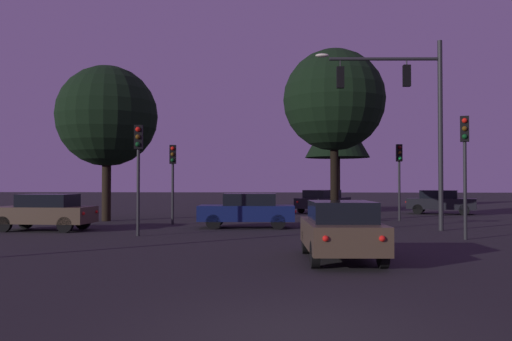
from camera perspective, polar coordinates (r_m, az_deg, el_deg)
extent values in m
plane|color=black|center=(31.78, 3.67, -4.89)|extent=(168.00, 168.00, 0.00)
cylinder|color=#232326|center=(24.13, 18.69, 3.51)|extent=(0.20, 0.20, 7.97)
cylinder|color=#232326|center=(23.99, 13.26, 11.26)|extent=(4.64, 0.39, 0.14)
ellipsoid|color=#F4EACC|center=(23.59, 6.91, 11.83)|extent=(0.56, 0.28, 0.16)
cylinder|color=#232326|center=(24.18, 15.45, 10.86)|extent=(0.05, 0.05, 0.26)
cube|color=black|center=(24.07, 15.46, 9.51)|extent=(0.31, 0.26, 0.90)
sphere|color=#4C0A0A|center=(24.25, 15.37, 10.10)|extent=(0.18, 0.18, 0.18)
sphere|color=#56380C|center=(24.20, 15.37, 9.45)|extent=(0.18, 0.18, 0.18)
sphere|color=#1EE04C|center=(24.15, 15.37, 8.79)|extent=(0.18, 0.18, 0.18)
cylinder|color=#232326|center=(23.62, 8.79, 11.04)|extent=(0.05, 0.05, 0.33)
cube|color=black|center=(23.49, 8.79, 9.57)|extent=(0.31, 0.26, 0.90)
sphere|color=#4C0A0A|center=(23.69, 8.74, 10.17)|extent=(0.18, 0.18, 0.18)
sphere|color=#56380C|center=(23.63, 8.74, 9.51)|extent=(0.18, 0.18, 0.18)
sphere|color=#1EE04C|center=(23.58, 8.75, 8.84)|extent=(0.18, 0.18, 0.18)
cylinder|color=#232326|center=(26.40, -8.69, -2.46)|extent=(0.12, 0.12, 2.90)
cube|color=black|center=(26.43, -8.67, 1.67)|extent=(0.32, 0.27, 0.90)
sphere|color=red|center=(26.30, -8.71, 2.30)|extent=(0.18, 0.18, 0.18)
sphere|color=#56380C|center=(26.29, -8.71, 1.69)|extent=(0.18, 0.18, 0.18)
sphere|color=#0C4219|center=(26.28, -8.71, 1.08)|extent=(0.18, 0.18, 0.18)
cylinder|color=#232326|center=(20.52, 20.98, -1.97)|extent=(0.12, 0.12, 3.44)
cube|color=black|center=(20.60, 20.93, 4.08)|extent=(0.36, 0.32, 0.90)
sphere|color=red|center=(20.49, 20.93, 4.89)|extent=(0.18, 0.18, 0.18)
sphere|color=#56380C|center=(20.47, 20.94, 4.11)|extent=(0.18, 0.18, 0.18)
sphere|color=#0C4219|center=(20.44, 20.94, 3.33)|extent=(0.18, 0.18, 0.18)
cylinder|color=#232326|center=(20.94, -12.19, -2.25)|extent=(0.12, 0.12, 3.26)
cube|color=black|center=(21.01, -12.16, 3.43)|extent=(0.32, 0.26, 0.90)
sphere|color=red|center=(20.90, -12.23, 4.22)|extent=(0.18, 0.18, 0.18)
sphere|color=#56380C|center=(20.87, -12.23, 3.46)|extent=(0.18, 0.18, 0.18)
sphere|color=#0C4219|center=(20.85, -12.24, 2.69)|extent=(0.18, 0.18, 0.18)
cylinder|color=#232326|center=(29.55, 14.73, -2.10)|extent=(0.12, 0.12, 3.11)
cube|color=black|center=(29.58, 14.71, 1.79)|extent=(0.30, 0.24, 0.90)
sphere|color=#4C0A0A|center=(29.46, 14.76, 2.35)|extent=(0.18, 0.18, 0.18)
sphere|color=#56380C|center=(29.45, 14.77, 1.80)|extent=(0.18, 0.18, 0.18)
sphere|color=#1EE04C|center=(29.43, 14.77, 1.26)|extent=(0.18, 0.18, 0.18)
cube|color=#473828|center=(14.29, 8.83, -6.61)|extent=(1.98, 4.10, 0.68)
cube|color=black|center=(14.10, 8.90, -4.24)|extent=(1.64, 2.24, 0.52)
cylinder|color=black|center=(15.55, 5.22, -7.45)|extent=(0.23, 0.65, 0.64)
cylinder|color=black|center=(15.76, 11.00, -7.35)|extent=(0.23, 0.65, 0.64)
cylinder|color=black|center=(12.93, 6.17, -8.70)|extent=(0.23, 0.65, 0.64)
cylinder|color=black|center=(13.18, 13.11, -8.54)|extent=(0.23, 0.65, 0.64)
sphere|color=red|center=(12.21, 7.27, -7.06)|extent=(0.14, 0.14, 0.14)
sphere|color=red|center=(12.42, 13.04, -6.94)|extent=(0.14, 0.14, 0.14)
cube|color=#473828|center=(24.47, -21.19, -4.33)|extent=(4.00, 2.06, 0.68)
cube|color=black|center=(24.38, -20.86, -2.93)|extent=(2.19, 1.71, 0.52)
cylinder|color=black|center=(24.38, -24.82, -5.11)|extent=(0.65, 0.23, 0.64)
cylinder|color=black|center=(25.84, -22.89, -4.90)|extent=(0.65, 0.23, 0.64)
cylinder|color=black|center=(23.16, -19.30, -5.36)|extent=(0.65, 0.23, 0.64)
cylinder|color=black|center=(24.69, -17.62, -5.12)|extent=(0.65, 0.23, 0.64)
sphere|color=red|center=(23.02, -17.57, -4.30)|extent=(0.14, 0.14, 0.14)
sphere|color=red|center=(24.23, -16.32, -4.16)|extent=(0.14, 0.14, 0.14)
cube|color=#0F1947|center=(24.18, -1.01, -4.45)|extent=(4.27, 1.90, 0.68)
cube|color=black|center=(24.15, -0.65, -3.03)|extent=(2.32, 1.58, 0.52)
cylinder|color=black|center=(23.53, -4.47, -5.37)|extent=(0.65, 0.22, 0.64)
cylinder|color=black|center=(25.06, -4.12, -5.12)|extent=(0.65, 0.22, 0.64)
cylinder|color=black|center=(23.42, 2.32, -5.39)|extent=(0.65, 0.22, 0.64)
cylinder|color=black|center=(24.96, 2.26, -5.14)|extent=(0.65, 0.22, 0.64)
sphere|color=red|center=(23.57, 4.08, -4.29)|extent=(0.14, 0.14, 0.14)
sphere|color=red|center=(24.79, 3.95, -4.14)|extent=(0.14, 0.14, 0.14)
cube|color=black|center=(36.82, 7.03, -3.37)|extent=(3.97, 4.64, 0.68)
cube|color=black|center=(36.68, 6.91, -2.44)|extent=(2.64, 2.84, 0.52)
cylinder|color=black|center=(38.49, 7.01, -3.78)|extent=(0.52, 0.64, 0.64)
cylinder|color=black|center=(37.67, 9.23, -3.83)|extent=(0.52, 0.64, 0.64)
cylinder|color=black|center=(36.06, 4.73, -3.96)|extent=(0.52, 0.64, 0.64)
cylinder|color=black|center=(35.18, 7.05, -4.02)|extent=(0.52, 0.64, 0.64)
sphere|color=red|center=(35.32, 4.33, -3.30)|extent=(0.14, 0.14, 0.14)
sphere|color=red|center=(34.62, 6.16, -3.33)|extent=(0.14, 0.14, 0.14)
cube|color=black|center=(36.87, 18.78, -3.30)|extent=(4.54, 3.07, 0.68)
cube|color=black|center=(36.87, 18.54, -2.37)|extent=(2.64, 2.21, 0.52)
cylinder|color=black|center=(37.63, 20.96, -3.76)|extent=(0.67, 0.40, 0.64)
cylinder|color=black|center=(36.02, 20.90, -3.88)|extent=(0.67, 0.40, 0.64)
cylinder|color=black|center=(37.80, 16.77, -3.78)|extent=(0.67, 0.40, 0.64)
cylinder|color=black|center=(36.20, 16.52, -3.90)|extent=(0.67, 0.40, 0.64)
sphere|color=red|center=(37.69, 15.65, -3.13)|extent=(0.14, 0.14, 0.14)
sphere|color=red|center=(36.44, 15.41, -3.19)|extent=(0.14, 0.14, 0.14)
cylinder|color=black|center=(43.24, 8.49, -1.29)|extent=(0.44, 0.44, 3.98)
cone|color=black|center=(43.45, 8.47, 4.36)|extent=(5.05, 5.05, 4.57)
cylinder|color=black|center=(29.62, -15.34, -1.57)|extent=(0.47, 0.47, 3.66)
sphere|color=black|center=(29.82, -15.30, 5.51)|extent=(5.27, 5.27, 5.27)
cylinder|color=black|center=(28.09, 8.19, -0.84)|extent=(0.42, 0.42, 4.42)
sphere|color=black|center=(28.41, 8.16, 7.31)|extent=(5.20, 5.20, 5.20)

